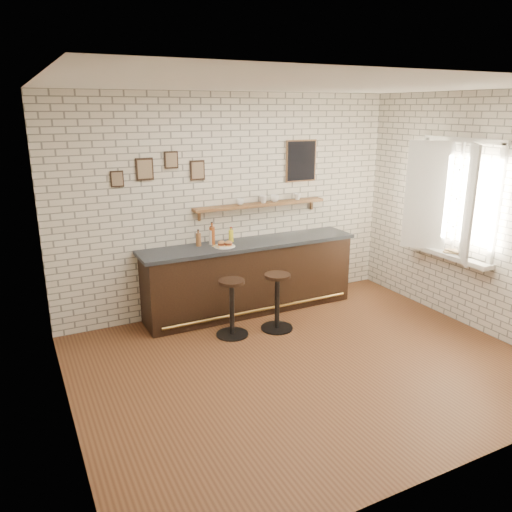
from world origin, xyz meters
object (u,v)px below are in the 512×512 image
at_px(ciabatta_sandwich, 225,243).
at_px(bar_stool_left, 232,306).
at_px(condiment_bottle_yellow, 231,236).
at_px(sandwich_plate, 224,246).
at_px(shelf_cup_d, 297,197).
at_px(bitters_bottle_brown, 198,239).
at_px(bitters_bottle_white, 211,237).
at_px(book_lower, 452,253).
at_px(bar_counter, 250,277).
at_px(shelf_cup_b, 263,199).
at_px(bitters_bottle_amber, 212,235).
at_px(book_upper, 452,252).
at_px(bar_stool_right, 277,300).
at_px(shelf_cup_a, 240,202).
at_px(shelf_cup_c, 275,198).

distance_m(ciabatta_sandwich, bar_stool_left, 0.89).
bearing_deg(ciabatta_sandwich, condiment_bottle_yellow, 47.55).
height_order(sandwich_plate, shelf_cup_d, shelf_cup_d).
relative_size(bitters_bottle_brown, bitters_bottle_white, 0.89).
distance_m(ciabatta_sandwich, book_lower, 3.01).
height_order(bar_counter, shelf_cup_b, shelf_cup_b).
relative_size(bitters_bottle_white, bitters_bottle_amber, 0.82).
distance_m(bitters_bottle_brown, book_upper, 3.37).
height_order(bar_counter, bitters_bottle_brown, bitters_bottle_brown).
relative_size(bar_stool_right, book_lower, 3.10).
xyz_separation_m(bitters_bottle_white, shelf_cup_a, (0.47, 0.07, 0.43)).
bearing_deg(bitters_bottle_brown, bar_stool_right, -49.29).
distance_m(shelf_cup_a, shelf_cup_c, 0.54).
distance_m(bitters_bottle_amber, book_lower, 3.20).
relative_size(bitters_bottle_brown, book_upper, 0.91).
distance_m(sandwich_plate, shelf_cup_c, 1.08).
height_order(shelf_cup_b, book_lower, shelf_cup_b).
bearing_deg(bitters_bottle_white, bitters_bottle_amber, 0.00).
relative_size(bitters_bottle_white, condiment_bottle_yellow, 1.21).
bearing_deg(condiment_bottle_yellow, shelf_cup_a, 21.80).
bearing_deg(sandwich_plate, condiment_bottle_yellow, 46.11).
relative_size(bitters_bottle_white, bar_stool_left, 0.34).
bearing_deg(bitters_bottle_amber, bitters_bottle_white, -180.00).
distance_m(bar_stool_right, book_lower, 2.40).
bearing_deg(bar_counter, shelf_cup_a, 104.60).
height_order(ciabatta_sandwich, condiment_bottle_yellow, condiment_bottle_yellow).
height_order(sandwich_plate, book_upper, sandwich_plate).
relative_size(shelf_cup_d, book_lower, 0.40).
bearing_deg(book_lower, shelf_cup_d, 99.78).
bearing_deg(shelf_cup_a, book_upper, -45.08).
height_order(bar_stool_right, shelf_cup_d, shelf_cup_d).
height_order(bar_stool_left, shelf_cup_b, shelf_cup_b).
height_order(bitters_bottle_brown, book_lower, bitters_bottle_brown).
bearing_deg(book_lower, bar_counter, 117.13).
xyz_separation_m(bar_counter, shelf_cup_b, (0.31, 0.20, 1.04)).
relative_size(shelf_cup_c, book_upper, 0.51).
relative_size(bar_counter, shelf_cup_c, 24.34).
distance_m(condiment_bottle_yellow, bar_stool_left, 1.09).
height_order(condiment_bottle_yellow, shelf_cup_a, shelf_cup_a).
bearing_deg(bar_stool_right, shelf_cup_d, 47.89).
relative_size(shelf_cup_b, book_upper, 0.44).
bearing_deg(bitters_bottle_white, shelf_cup_d, 2.86).
distance_m(bitters_bottle_amber, bar_stool_left, 1.07).
relative_size(condiment_bottle_yellow, bar_stool_left, 0.28).
bearing_deg(bar_stool_left, book_upper, -16.91).
height_order(bitters_bottle_brown, shelf_cup_d, shelf_cup_d).
distance_m(bar_stool_left, shelf_cup_a, 1.51).
bearing_deg(shelf_cup_c, bitters_bottle_amber, 79.09).
relative_size(bitters_bottle_brown, shelf_cup_b, 2.06).
height_order(bitters_bottle_white, shelf_cup_a, shelf_cup_a).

